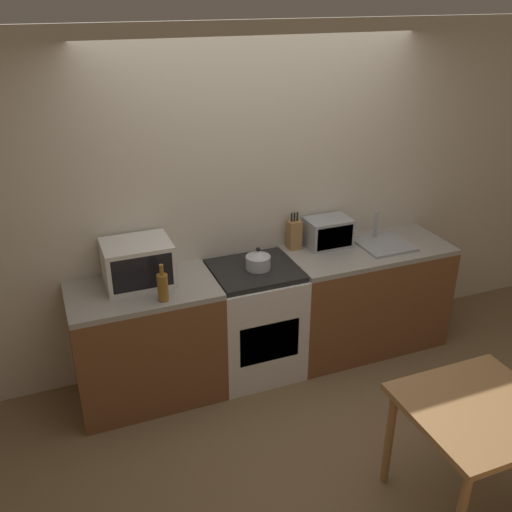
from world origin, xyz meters
name	(u,v)px	position (x,y,z in m)	size (l,w,h in m)	color
ground_plane	(312,421)	(0.00, 0.00, 0.00)	(16.00, 16.00, 0.00)	brown
wall_back	(256,201)	(0.00, 1.08, 1.30)	(10.00, 0.06, 2.60)	beige
counter_left_run	(147,342)	(-0.99, 0.74, 0.45)	(1.04, 0.62, 0.90)	brown
counter_right_run	(364,297)	(0.84, 0.74, 0.45)	(1.33, 0.62, 0.90)	brown
stove_range	(255,320)	(-0.15, 0.74, 0.45)	(0.65, 0.62, 0.90)	silver
kettle	(258,260)	(-0.12, 0.73, 0.97)	(0.19, 0.19, 0.17)	#B7B7BC
microwave	(138,263)	(-0.98, 0.85, 1.05)	(0.47, 0.37, 0.31)	silver
bottle	(163,287)	(-0.88, 0.53, 1.00)	(0.07, 0.07, 0.26)	olive
knife_block	(294,234)	(0.28, 0.96, 1.02)	(0.10, 0.10, 0.30)	#9E7042
toaster_oven	(328,232)	(0.56, 0.91, 1.02)	(0.36, 0.24, 0.23)	#999BA0
sink_basin	(383,243)	(0.98, 0.75, 0.92)	(0.40, 0.41, 0.24)	#999BA0
dining_table	(478,421)	(0.51, -0.96, 0.63)	(0.79, 0.75, 0.73)	#9E7042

